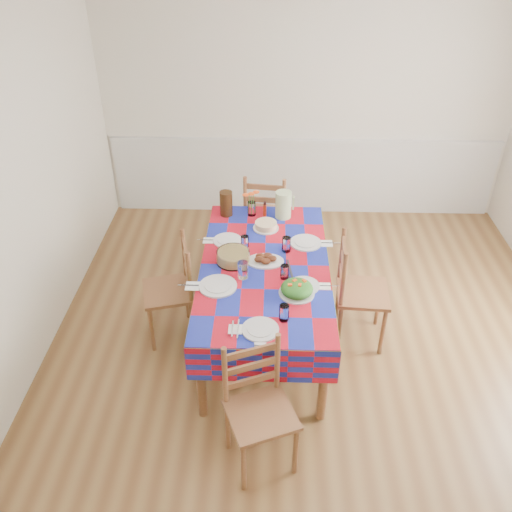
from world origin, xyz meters
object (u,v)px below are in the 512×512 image
at_px(chair_far, 266,217).
at_px(chair_right, 357,292).
at_px(meat_platter, 265,260).
at_px(tea_pitcher, 226,203).
at_px(chair_left, 173,290).
at_px(dining_table, 265,273).
at_px(chair_near, 259,409).
at_px(green_pitcher, 283,205).

height_order(chair_far, chair_right, same).
height_order(meat_platter, tea_pitcher, tea_pitcher).
height_order(chair_far, chair_left, chair_far).
distance_m(tea_pitcher, chair_right, 1.44).
xyz_separation_m(dining_table, chair_near, (-0.02, -1.22, -0.20)).
bearing_deg(tea_pitcher, chair_left, -117.07).
distance_m(tea_pitcher, chair_near, 2.08).
bearing_deg(chair_right, meat_platter, 91.09).
bearing_deg(chair_near, chair_far, 67.97).
height_order(dining_table, chair_left, chair_left).
xyz_separation_m(dining_table, chair_far, (-0.01, 1.21, -0.18)).
bearing_deg(dining_table, chair_left, 179.17).
bearing_deg(meat_platter, tea_pitcher, 116.00).
relative_size(green_pitcher, chair_left, 0.27).
distance_m(meat_platter, tea_pitcher, 0.85).
xyz_separation_m(dining_table, meat_platter, (0.00, 0.04, 0.11)).
distance_m(chair_near, chair_far, 2.43).
bearing_deg(chair_far, tea_pitcher, 55.91).
xyz_separation_m(chair_near, chair_left, (-0.75, 1.23, 0.00)).
bearing_deg(dining_table, chair_near, -90.76).
bearing_deg(chair_far, meat_platter, 97.33).
bearing_deg(chair_left, chair_right, 74.91).
bearing_deg(chair_far, dining_table, 97.28).
bearing_deg(chair_right, chair_far, 36.31).
height_order(meat_platter, green_pitcher, green_pitcher).
bearing_deg(chair_left, meat_platter, 77.25).
xyz_separation_m(chair_left, chair_right, (1.54, -0.01, 0.02)).
bearing_deg(tea_pitcher, meat_platter, -64.00).
distance_m(dining_table, chair_far, 1.23).
height_order(green_pitcher, chair_far, green_pitcher).
bearing_deg(meat_platter, green_pitcher, 78.26).
distance_m(green_pitcher, chair_right, 1.06).
bearing_deg(chair_left, green_pitcher, 114.74).
xyz_separation_m(tea_pitcher, chair_far, (0.36, 0.42, -0.38)).
bearing_deg(green_pitcher, chair_far, 109.94).
relative_size(green_pitcher, tea_pitcher, 1.07).
distance_m(chair_near, chair_left, 1.44).
xyz_separation_m(meat_platter, chair_right, (0.77, -0.04, -0.29)).
bearing_deg(dining_table, meat_platter, 88.66).
distance_m(meat_platter, chair_near, 1.29).
height_order(dining_table, meat_platter, meat_platter).
height_order(meat_platter, chair_right, chair_right).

